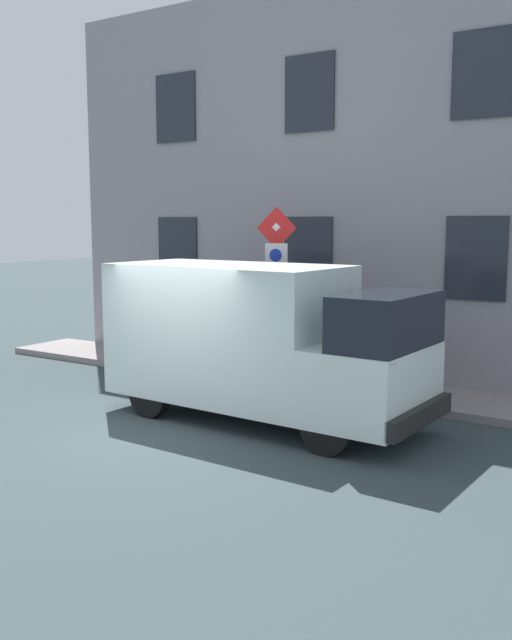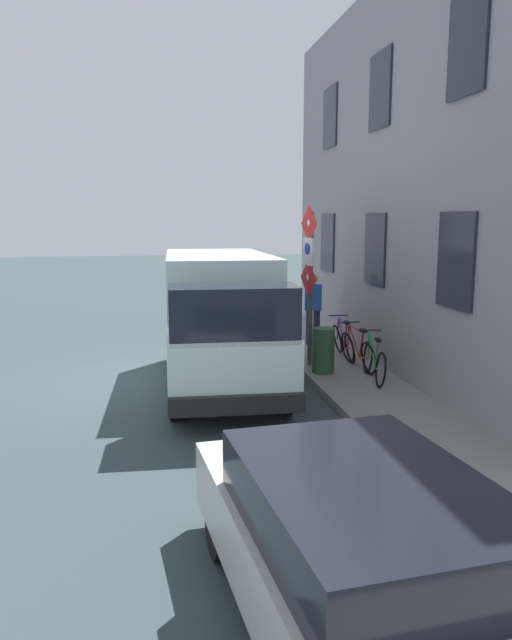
# 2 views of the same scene
# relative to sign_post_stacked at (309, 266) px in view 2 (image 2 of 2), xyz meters

# --- Properties ---
(ground_plane) EXTENTS (80.00, 80.00, 0.00)m
(ground_plane) POSITION_rel_sign_post_stacked_xyz_m (-3.20, 0.14, -2.22)
(ground_plane) COLOR #313F42
(sidewalk_slab) EXTENTS (1.69, 14.40, 0.14)m
(sidewalk_slab) POSITION_rel_sign_post_stacked_xyz_m (0.64, 0.14, -2.15)
(sidewalk_slab) COLOR gray
(sidewalk_slab) RESTS_ON ground_plane
(building_facade) EXTENTS (0.75, 12.40, 7.94)m
(building_facade) POSITION_rel_sign_post_stacked_xyz_m (1.84, 0.14, 1.75)
(building_facade) COLOR gray
(building_facade) RESTS_ON ground_plane
(sign_post_stacked) EXTENTS (0.18, 0.56, 3.20)m
(sign_post_stacked) POSITION_rel_sign_post_stacked_xyz_m (0.00, 0.00, 0.00)
(sign_post_stacked) COLOR #474C47
(sign_post_stacked) RESTS_ON sidewalk_slab
(delivery_van) EXTENTS (2.22, 5.41, 2.50)m
(delivery_van) POSITION_rel_sign_post_stacked_xyz_m (-1.90, -0.82, -0.88)
(delivery_van) COLOR silver
(delivery_van) RESTS_ON ground_plane
(parked_hatchback) EXTENTS (2.11, 4.14, 1.38)m
(parked_hatchback) POSITION_rel_sign_post_stacked_xyz_m (-1.75, -7.98, -1.48)
(parked_hatchback) COLOR beige
(parked_hatchback) RESTS_ON ground_plane
(bicycle_green) EXTENTS (0.47, 1.71, 0.89)m
(bicycle_green) POSITION_rel_sign_post_stacked_xyz_m (0.94, -1.35, -1.71)
(bicycle_green) COLOR black
(bicycle_green) RESTS_ON sidewalk_slab
(bicycle_red) EXTENTS (0.46, 1.72, 0.89)m
(bicycle_red) POSITION_rel_sign_post_stacked_xyz_m (0.94, -0.43, -1.71)
(bicycle_red) COLOR black
(bicycle_red) RESTS_ON sidewalk_slab
(bicycle_purple) EXTENTS (0.46, 1.72, 0.89)m
(bicycle_purple) POSITION_rel_sign_post_stacked_xyz_m (0.94, 0.49, -1.71)
(bicycle_purple) COLOR black
(bicycle_purple) RESTS_ON sidewalk_slab
(pedestrian) EXTENTS (0.46, 0.37, 1.72)m
(pedestrian) POSITION_rel_sign_post_stacked_xyz_m (0.67, 2.03, -1.15)
(pedestrian) COLOR #262B47
(pedestrian) RESTS_ON sidewalk_slab
(litter_bin) EXTENTS (0.44, 0.44, 0.90)m
(litter_bin) POSITION_rel_sign_post_stacked_xyz_m (0.15, -0.65, -1.63)
(litter_bin) COLOR #2D5133
(litter_bin) RESTS_ON sidewalk_slab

